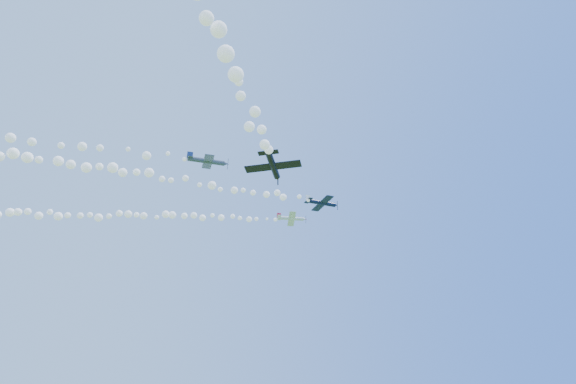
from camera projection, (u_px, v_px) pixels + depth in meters
name	position (u px, v px, depth m)	size (l,w,h in m)	color
plane_white	(292.00, 218.00, 102.93)	(6.38, 6.76, 2.21)	white
smoke_trail_white	(117.00, 215.00, 100.52)	(64.21, 28.42, 2.80)	white
plane_navy	(322.00, 203.00, 84.90)	(6.36, 6.75, 1.95)	#0C1637
smoke_trail_navy	(84.00, 166.00, 72.07)	(74.33, 9.50, 2.56)	white
plane_grey	(208.00, 161.00, 73.14)	(6.53, 6.81, 2.08)	#3E455A
plane_black	(273.00, 166.00, 60.28)	(6.58, 6.19, 2.61)	black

